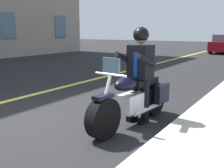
% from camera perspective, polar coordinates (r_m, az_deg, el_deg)
% --- Properties ---
extents(ground_plane, '(80.00, 80.00, 0.00)m').
position_cam_1_polar(ground_plane, '(5.08, -12.22, -7.93)').
color(ground_plane, black).
extents(motorcycle_main, '(2.22, 0.72, 1.26)m').
position_cam_1_polar(motorcycle_main, '(4.72, 4.76, -3.45)').
color(motorcycle_main, black).
rests_on(motorcycle_main, ground_plane).
extents(rider_main, '(0.66, 0.59, 1.74)m').
position_cam_1_polar(rider_main, '(4.77, 6.10, 3.82)').
color(rider_main, black).
rests_on(rider_main, ground_plane).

